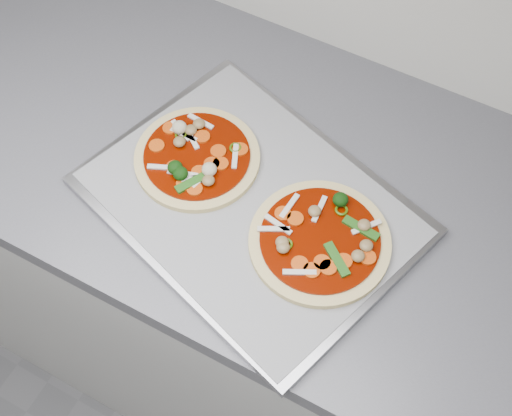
% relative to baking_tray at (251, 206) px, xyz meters
% --- Properties ---
extents(base_cabinet, '(3.60, 0.60, 0.86)m').
position_rel_baking_tray_xyz_m(base_cabinet, '(0.32, 0.07, -0.48)').
color(base_cabinet, silver).
rests_on(base_cabinet, ground).
extents(countertop, '(3.60, 0.60, 0.04)m').
position_rel_baking_tray_xyz_m(countertop, '(0.32, 0.07, -0.03)').
color(countertop, slate).
rests_on(countertop, base_cabinet).
extents(baking_tray, '(0.57, 0.48, 0.02)m').
position_rel_baking_tray_xyz_m(baking_tray, '(0.00, 0.00, 0.00)').
color(baking_tray, '#97969C').
rests_on(baking_tray, countertop).
extents(parchment, '(0.54, 0.46, 0.00)m').
position_rel_baking_tray_xyz_m(parchment, '(0.00, 0.00, 0.01)').
color(parchment, gray).
rests_on(parchment, baking_tray).
extents(pizza_left, '(0.27, 0.27, 0.03)m').
position_rel_baking_tray_xyz_m(pizza_left, '(-0.11, 0.03, 0.02)').
color(pizza_left, '#CCB879').
rests_on(pizza_left, parchment).
extents(pizza_right, '(0.23, 0.23, 0.04)m').
position_rel_baking_tray_xyz_m(pizza_right, '(0.12, -0.01, 0.02)').
color(pizza_right, '#CCB879').
rests_on(pizza_right, parchment).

